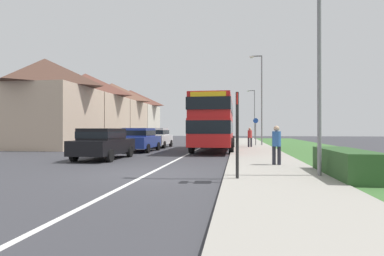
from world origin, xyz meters
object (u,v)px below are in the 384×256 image
(parked_car_black, at_px, (103,142))
(street_lamp_far, at_px, (254,111))
(cycle_route_sign, at_px, (256,130))
(street_lamp_near, at_px, (316,33))
(pedestrian_at_stop, at_px, (277,143))
(pedestrian_walking_away, at_px, (250,136))
(parked_car_blue, at_px, (140,139))
(double_decker_bus, at_px, (214,121))
(parked_car_white, at_px, (158,137))
(street_lamp_mid, at_px, (261,95))
(bus_stop_sign, at_px, (237,129))

(parked_car_black, xyz_separation_m, street_lamp_far, (9.19, 30.87, 3.34))
(cycle_route_sign, bearing_deg, street_lamp_near, -87.52)
(pedestrian_at_stop, xyz_separation_m, pedestrian_walking_away, (-0.54, 12.11, 0.00))
(parked_car_blue, height_order, pedestrian_walking_away, pedestrian_walking_away)
(parked_car_blue, bearing_deg, double_decker_bus, 18.48)
(street_lamp_near, bearing_deg, pedestrian_walking_away, 95.33)
(parked_car_blue, bearing_deg, street_lamp_near, -48.68)
(parked_car_white, height_order, pedestrian_walking_away, pedestrian_walking_away)
(pedestrian_walking_away, bearing_deg, parked_car_white, 178.75)
(parked_car_white, height_order, street_lamp_near, street_lamp_near)
(street_lamp_far, bearing_deg, street_lamp_mid, -91.08)
(cycle_route_sign, bearing_deg, parked_car_blue, -138.36)
(pedestrian_at_stop, relative_size, pedestrian_walking_away, 1.00)
(parked_car_blue, distance_m, pedestrian_at_stop, 11.11)
(bus_stop_sign, height_order, cycle_route_sign, bus_stop_sign)
(double_decker_bus, relative_size, bus_stop_sign, 3.73)
(parked_car_blue, height_order, bus_stop_sign, bus_stop_sign)
(street_lamp_near, bearing_deg, street_lamp_mid, 90.85)
(double_decker_bus, xyz_separation_m, bus_stop_sign, (1.61, -12.81, -0.60))
(double_decker_bus, height_order, cycle_route_sign, double_decker_bus)
(double_decker_bus, height_order, parked_car_black, double_decker_bus)
(pedestrian_walking_away, bearing_deg, bus_stop_sign, -93.67)
(double_decker_bus, xyz_separation_m, parked_car_black, (-5.13, -7.07, -1.27))
(street_lamp_far, bearing_deg, parked_car_blue, -109.54)
(parked_car_blue, distance_m, street_lamp_far, 27.23)
(street_lamp_near, height_order, street_lamp_mid, street_lamp_mid)
(parked_car_white, bearing_deg, street_lamp_mid, 20.46)
(street_lamp_near, relative_size, street_lamp_mid, 0.96)
(parked_car_blue, relative_size, street_lamp_far, 0.56)
(double_decker_bus, height_order, street_lamp_far, street_lamp_far)
(cycle_route_sign, relative_size, street_lamp_near, 0.32)
(street_lamp_far, bearing_deg, parked_car_white, -113.56)
(pedestrian_walking_away, height_order, street_lamp_near, street_lamp_near)
(double_decker_bus, distance_m, street_lamp_near, 12.76)
(parked_car_black, relative_size, cycle_route_sign, 1.67)
(parked_car_blue, bearing_deg, street_lamp_far, 70.46)
(double_decker_bus, relative_size, parked_car_blue, 2.35)
(bus_stop_sign, distance_m, street_lamp_mid, 19.47)
(parked_car_white, height_order, bus_stop_sign, bus_stop_sign)
(parked_car_white, distance_m, pedestrian_walking_away, 7.62)
(parked_car_blue, xyz_separation_m, bus_stop_sign, (6.60, -11.14, 0.65))
(parked_car_blue, height_order, cycle_route_sign, cycle_route_sign)
(street_lamp_far, bearing_deg, pedestrian_walking_away, -93.93)
(cycle_route_sign, relative_size, street_lamp_mid, 0.31)
(pedestrian_walking_away, relative_size, cycle_route_sign, 0.66)
(bus_stop_sign, bearing_deg, cycle_route_sign, 84.97)
(parked_car_black, bearing_deg, street_lamp_far, 73.42)
(parked_car_white, relative_size, street_lamp_near, 0.51)
(street_lamp_near, xyz_separation_m, street_lamp_mid, (-0.27, 18.18, 0.18))
(double_decker_bus, height_order, street_lamp_mid, street_lamp_mid)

